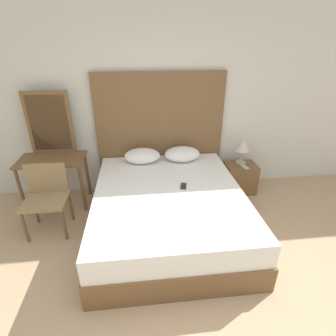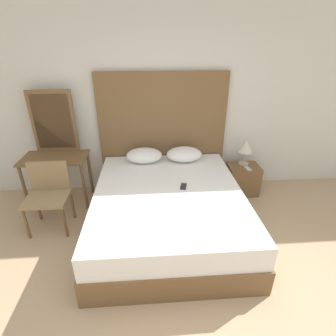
{
  "view_description": "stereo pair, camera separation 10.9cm",
  "coord_description": "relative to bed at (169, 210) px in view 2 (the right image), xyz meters",
  "views": [
    {
      "loc": [
        -0.32,
        -1.2,
        2.23
      ],
      "look_at": [
        0.0,
        1.6,
        0.83
      ],
      "focal_mm": 28.0,
      "sensor_mm": 36.0,
      "label": 1
    },
    {
      "loc": [
        -0.21,
        -1.21,
        2.23
      ],
      "look_at": [
        0.0,
        1.6,
        0.83
      ],
      "focal_mm": 28.0,
      "sensor_mm": 36.0,
      "label": 2
    }
  ],
  "objects": [
    {
      "name": "vanity_mirror",
      "position": [
        -1.55,
        0.99,
        0.89
      ],
      "size": [
        0.6,
        0.03,
        0.88
      ],
      "color": "brown",
      "rests_on": "vanity_desk"
    },
    {
      "name": "vanity_desk",
      "position": [
        -1.55,
        0.76,
        0.32
      ],
      "size": [
        0.89,
        0.51,
        0.73
      ],
      "color": "brown",
      "rests_on": "ground_plane"
    },
    {
      "name": "nightstand",
      "position": [
        1.23,
        0.81,
        -0.05
      ],
      "size": [
        0.47,
        0.36,
        0.47
      ],
      "color": "brown",
      "rests_on": "ground_plane"
    },
    {
      "name": "bed",
      "position": [
        0.0,
        0.0,
        0.0
      ],
      "size": [
        1.81,
        2.15,
        0.58
      ],
      "color": "brown",
      "rests_on": "ground_plane"
    },
    {
      "name": "headboard",
      "position": [
        0.0,
        1.1,
        0.62
      ],
      "size": [
        1.9,
        0.05,
        1.82
      ],
      "color": "brown",
      "rests_on": "ground_plane"
    },
    {
      "name": "pillow_left",
      "position": [
        -0.3,
        0.84,
        0.39
      ],
      "size": [
        0.52,
        0.37,
        0.21
      ],
      "color": "white",
      "rests_on": "bed"
    },
    {
      "name": "phone_on_nightstand",
      "position": [
        1.25,
        0.72,
        0.19
      ],
      "size": [
        0.09,
        0.16,
        0.01
      ],
      "color": "#B7B7BC",
      "rests_on": "nightstand"
    },
    {
      "name": "chair",
      "position": [
        -1.5,
        0.21,
        0.22
      ],
      "size": [
        0.51,
        0.44,
        0.86
      ],
      "color": "olive",
      "rests_on": "ground_plane"
    },
    {
      "name": "phone_on_bed",
      "position": [
        0.19,
        0.08,
        0.3
      ],
      "size": [
        0.1,
        0.16,
        0.01
      ],
      "color": "#232328",
      "rests_on": "bed"
    },
    {
      "name": "wall_back",
      "position": [
        -0.0,
        1.17,
        1.07
      ],
      "size": [
        10.0,
        0.06,
        2.7
      ],
      "color": "silver",
      "rests_on": "ground_plane"
    },
    {
      "name": "table_lamp",
      "position": [
        1.24,
        0.88,
        0.46
      ],
      "size": [
        0.22,
        0.22,
        0.39
      ],
      "color": "tan",
      "rests_on": "nightstand"
    },
    {
      "name": "pillow_right",
      "position": [
        0.3,
        0.84,
        0.39
      ],
      "size": [
        0.52,
        0.37,
        0.21
      ],
      "color": "white",
      "rests_on": "bed"
    }
  ]
}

